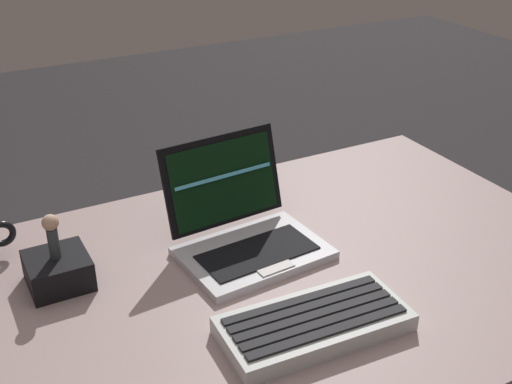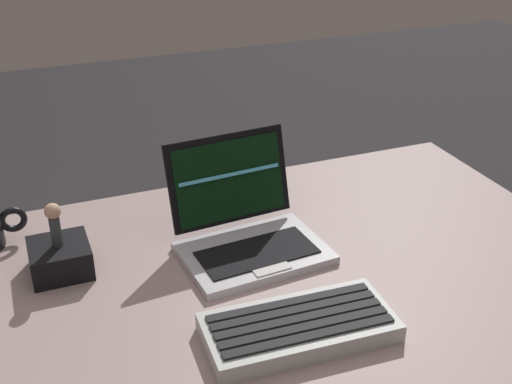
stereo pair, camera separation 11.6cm
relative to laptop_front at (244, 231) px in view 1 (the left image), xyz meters
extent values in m
cube|color=#A28A87|center=(-0.05, -0.09, -0.05)|extent=(1.35, 0.79, 0.03)
cylinder|color=black|center=(0.57, 0.25, -0.42)|extent=(0.05, 0.05, 0.71)
cube|color=#B6B4BC|center=(0.00, -0.03, -0.03)|extent=(0.27, 0.20, 0.02)
cube|color=black|center=(0.00, -0.04, -0.02)|extent=(0.22, 0.12, 0.00)
cube|color=beige|center=(0.01, -0.10, -0.02)|extent=(0.07, 0.03, 0.00)
cube|color=black|center=(-0.01, 0.08, 0.07)|extent=(0.25, 0.07, 0.17)
cube|color=black|center=(-0.01, 0.07, 0.07)|extent=(0.22, 0.06, 0.15)
cube|color=#59CCF2|center=(-0.01, 0.07, 0.08)|extent=(0.21, 0.02, 0.01)
cube|color=#BABFBC|center=(-0.01, -0.27, -0.02)|extent=(0.30, 0.15, 0.03)
cube|color=black|center=(-0.02, -0.31, -0.01)|extent=(0.27, 0.03, 0.00)
cube|color=black|center=(-0.02, -0.29, -0.01)|extent=(0.27, 0.03, 0.00)
cube|color=black|center=(-0.01, -0.27, -0.01)|extent=(0.27, 0.03, 0.00)
cube|color=black|center=(-0.01, -0.24, -0.01)|extent=(0.27, 0.03, 0.00)
cube|color=black|center=(-0.01, -0.22, -0.01)|extent=(0.27, 0.03, 0.00)
cube|color=black|center=(-0.34, 0.05, -0.01)|extent=(0.10, 0.10, 0.06)
cylinder|color=#333C40|center=(-0.34, 0.05, 0.04)|extent=(0.02, 0.02, 0.06)
sphere|color=tan|center=(-0.34, 0.05, 0.08)|extent=(0.03, 0.03, 0.03)
torus|color=black|center=(-0.40, 0.19, 0.01)|extent=(0.05, 0.01, 0.05)
camera|label=1|loc=(-0.48, -0.94, 0.63)|focal=46.31mm
camera|label=2|loc=(-0.37, -0.99, 0.63)|focal=46.31mm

